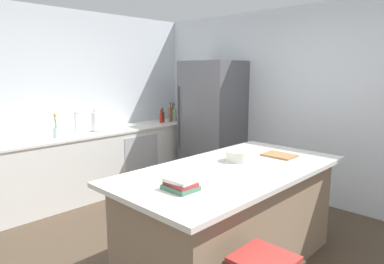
% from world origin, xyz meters
% --- Properties ---
extents(ground_plane, '(7.20, 7.20, 0.00)m').
position_xyz_m(ground_plane, '(0.00, 0.00, 0.00)').
color(ground_plane, '#4C3D2D').
extents(wall_rear, '(6.00, 0.10, 2.60)m').
position_xyz_m(wall_rear, '(0.00, 2.25, 1.30)').
color(wall_rear, silver).
rests_on(wall_rear, ground_plane).
extents(wall_left, '(0.10, 6.00, 2.60)m').
position_xyz_m(wall_left, '(-2.45, 0.00, 1.30)').
color(wall_left, silver).
rests_on(wall_left, ground_plane).
extents(counter_run_left, '(0.67, 3.19, 0.91)m').
position_xyz_m(counter_run_left, '(-2.08, 0.52, 0.45)').
color(counter_run_left, silver).
rests_on(counter_run_left, ground_plane).
extents(kitchen_island, '(1.11, 2.18, 0.92)m').
position_xyz_m(kitchen_island, '(0.47, 0.22, 0.46)').
color(kitchen_island, '#8E755B').
rests_on(kitchen_island, ground_plane).
extents(refrigerator, '(0.85, 0.73, 1.90)m').
position_xyz_m(refrigerator, '(-1.18, 1.85, 0.95)').
color(refrigerator, '#56565B').
rests_on(refrigerator, ground_plane).
extents(sink_faucet, '(0.15, 0.05, 0.30)m').
position_xyz_m(sink_faucet, '(-2.12, 0.09, 1.07)').
color(sink_faucet, silver).
rests_on(sink_faucet, counter_run_left).
extents(flower_vase, '(0.08, 0.08, 0.32)m').
position_xyz_m(flower_vase, '(-2.02, -0.24, 1.00)').
color(flower_vase, silver).
rests_on(flower_vase, counter_run_left).
extents(paper_towel_roll, '(0.14, 0.14, 0.31)m').
position_xyz_m(paper_towel_roll, '(-2.07, 0.35, 1.04)').
color(paper_towel_roll, gray).
rests_on(paper_towel_roll, counter_run_left).
extents(soda_bottle, '(0.06, 0.06, 0.36)m').
position_xyz_m(soda_bottle, '(-2.06, 1.99, 1.05)').
color(soda_bottle, silver).
rests_on(soda_bottle, counter_run_left).
extents(whiskey_bottle, '(0.08, 0.08, 0.29)m').
position_xyz_m(whiskey_bottle, '(-2.13, 1.90, 1.02)').
color(whiskey_bottle, brown).
rests_on(whiskey_bottle, counter_run_left).
extents(gin_bottle, '(0.07, 0.07, 0.29)m').
position_xyz_m(gin_bottle, '(-2.00, 1.81, 1.02)').
color(gin_bottle, '#8CB79E').
rests_on(gin_bottle, counter_run_left).
extents(vinegar_bottle, '(0.05, 0.05, 0.33)m').
position_xyz_m(vinegar_bottle, '(-2.00, 1.72, 1.04)').
color(vinegar_bottle, '#994C23').
rests_on(vinegar_bottle, counter_run_left).
extents(syrup_bottle, '(0.06, 0.06, 0.24)m').
position_xyz_m(syrup_bottle, '(-2.08, 1.62, 1.00)').
color(syrup_bottle, '#5B3319').
rests_on(syrup_bottle, counter_run_left).
extents(hot_sauce_bottle, '(0.05, 0.05, 0.22)m').
position_xyz_m(hot_sauce_bottle, '(-2.01, 1.52, 1.00)').
color(hot_sauce_bottle, red).
rests_on(hot_sauce_bottle, counter_run_left).
extents(cookbook_stack, '(0.23, 0.19, 0.09)m').
position_xyz_m(cookbook_stack, '(0.54, -0.49, 0.96)').
color(cookbook_stack, '#4C7F60').
rests_on(cookbook_stack, kitchen_island).
extents(mixing_bowl, '(0.23, 0.23, 0.10)m').
position_xyz_m(mixing_bowl, '(0.36, 0.43, 0.97)').
color(mixing_bowl, silver).
rests_on(mixing_bowl, kitchen_island).
extents(cutting_board, '(0.31, 0.23, 0.02)m').
position_xyz_m(cutting_board, '(0.55, 0.87, 0.93)').
color(cutting_board, '#9E7042').
rests_on(cutting_board, kitchen_island).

